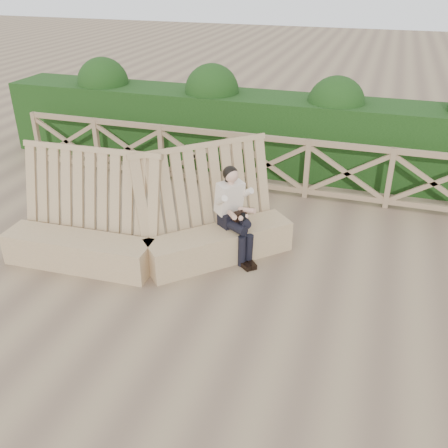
% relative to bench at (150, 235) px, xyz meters
% --- Properties ---
extents(ground, '(60.00, 60.00, 0.00)m').
position_rel_bench_xyz_m(ground, '(1.05, -0.65, -0.40)').
color(ground, brown).
rests_on(ground, ground).
extents(bench, '(3.87, 2.19, 1.59)m').
position_rel_bench_xyz_m(bench, '(0.00, 0.00, 0.00)').
color(bench, '#9A7E58').
rests_on(bench, ground).
extents(woman, '(0.77, 0.73, 1.36)m').
position_rel_bench_xyz_m(woman, '(1.11, 0.51, 0.34)').
color(woman, black).
rests_on(woman, ground).
extents(guardrail, '(10.10, 0.09, 1.10)m').
position_rel_bench_xyz_m(guardrail, '(1.05, 2.85, 0.15)').
color(guardrail, '#83664C').
rests_on(guardrail, ground).
extents(hedge, '(12.00, 1.20, 1.50)m').
position_rel_bench_xyz_m(hedge, '(1.05, 4.05, 0.35)').
color(hedge, black).
rests_on(hedge, ground).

